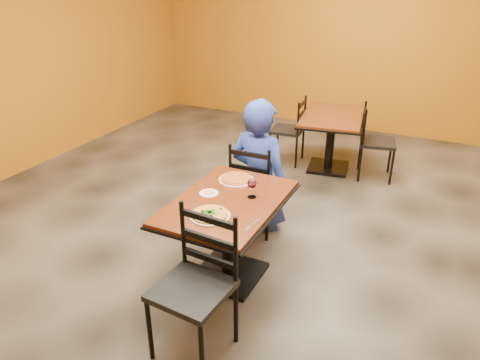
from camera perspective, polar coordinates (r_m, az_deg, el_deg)
The scene contains 18 objects.
floor at distance 4.43m, azimuth 1.54°, elevation -8.44°, with size 7.00×8.00×0.01m, color black.
wall_back at distance 7.57m, azimuth 14.89°, elevation 17.26°, with size 7.00×0.01×3.00m, color #A56312.
table_main at distance 3.75m, azimuth -1.54°, elevation -5.20°, with size 0.83×1.23×0.75m.
table_second at distance 6.00m, azimuth 11.51°, elevation 6.28°, with size 0.94×1.25×0.75m.
chair_main_near at distance 3.08m, azimuth -6.12°, elevation -13.81°, with size 0.47×0.47×1.04m, color black, non-canonical shape.
chair_main_far at distance 4.51m, azimuth 2.09°, elevation -0.69°, with size 0.43×0.43×0.96m, color black, non-canonical shape.
chair_second_left at distance 6.19m, azimuth 6.03°, elevation 6.30°, with size 0.41×0.41×0.91m, color black, non-canonical shape.
chair_second_right at distance 5.92m, azimuth 17.08°, elevation 4.54°, with size 0.42×0.42×0.94m, color black, non-canonical shape.
diner at distance 4.50m, azimuth 2.50°, elevation 1.98°, with size 0.66×0.43×1.35m, color navy.
plate_main at distance 3.43m, azimuth -3.84°, elevation -4.55°, with size 0.31×0.31×0.01m, color white.
pizza_main at distance 3.42m, azimuth -3.85°, elevation -4.31°, with size 0.28×0.28×0.02m, color maroon.
plate_far at distance 3.99m, azimuth -0.50°, elevation 0.03°, with size 0.31×0.31×0.01m, color white.
pizza_far at distance 3.98m, azimuth -0.50°, elevation 0.24°, with size 0.28×0.28×0.02m, color #C37625.
side_plate at distance 3.76m, azimuth -3.99°, elevation -1.70°, with size 0.16×0.16×0.01m, color white.
dip at distance 3.76m, azimuth -3.99°, elevation -1.58°, with size 0.09×0.09×0.01m, color tan.
wine_glass at distance 3.66m, azimuth 1.52°, elevation -0.95°, with size 0.08×0.08×0.18m, color white, non-canonical shape.
fork at distance 3.60m, azimuth -5.86°, elevation -3.14°, with size 0.01×0.19×0.00m, color silver.
knife at distance 3.33m, azimuth 1.74°, elevation -5.58°, with size 0.01×0.21×0.00m, color silver.
Camera 1 is at (1.49, -3.36, 2.46)m, focal length 33.61 mm.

